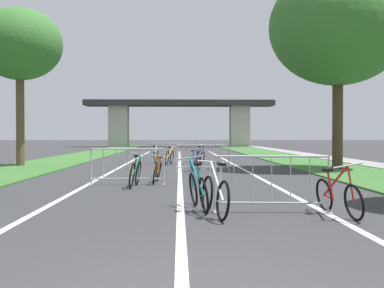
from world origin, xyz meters
TOP-DOWN VIEW (x-y plane):
  - grass_verge_left at (-6.51, 28.68)m, footprint 3.39×70.10m
  - grass_verge_right at (6.51, 28.68)m, footprint 3.39×70.10m
  - sidewalk_path_right at (9.04, 28.68)m, footprint 1.67×70.10m
  - lane_stripe_center at (0.00, 20.28)m, footprint 0.14×40.55m
  - lane_stripe_right_lane at (2.65, 20.28)m, footprint 0.14×40.55m
  - lane_stripe_left_lane at (-2.65, 20.28)m, footprint 0.14×40.55m
  - overpass_bridge at (0.00, 57.93)m, footprint 23.17×3.76m
  - tree_left_oak_mid at (-7.22, 18.66)m, footprint 3.81×3.81m
  - tree_right_pine_far at (6.46, 16.13)m, footprint 5.61×5.61m
  - crowd_barrier_nearest at (1.66, 4.84)m, footprint 2.14×0.56m
  - crowd_barrier_second at (-1.50, 10.07)m, footprint 2.13×0.45m
  - crowd_barrier_third at (0.89, 15.30)m, footprint 2.13×0.46m
  - crowd_barrier_fourth at (-0.35, 20.53)m, footprint 2.14×0.52m
  - bicycle_red_0 at (2.74, 4.41)m, footprint 0.52×1.70m
  - bicycle_teal_1 at (0.33, 5.27)m, footprint 0.62×1.71m
  - bicycle_purple_2 at (1.00, 21.10)m, footprint 0.69×1.63m
  - bicycle_orange_3 at (-0.67, 10.65)m, footprint 0.53×1.69m
  - bicycle_yellow_4 at (-0.49, 19.98)m, footprint 0.66×1.75m
  - bicycle_silver_5 at (-1.17, 21.11)m, footprint 0.47×1.60m
  - bicycle_white_6 at (0.60, 4.43)m, footprint 0.51×1.67m
  - bicycle_green_7 at (-1.22, 9.47)m, footprint 0.51×1.76m
  - bicycle_blue_8 at (0.63, 15.71)m, footprint 0.53×1.64m

SIDE VIEW (x-z plane):
  - lane_stripe_center at x=0.00m, z-range 0.00..0.01m
  - lane_stripe_right_lane at x=2.65m, z-range 0.00..0.01m
  - lane_stripe_left_lane at x=-2.65m, z-range 0.00..0.01m
  - grass_verge_left at x=-6.51m, z-range 0.00..0.05m
  - grass_verge_right at x=6.51m, z-range 0.00..0.05m
  - sidewalk_path_right at x=9.04m, z-range 0.00..0.08m
  - bicycle_orange_3 at x=-0.67m, z-range -0.09..0.79m
  - bicycle_red_0 at x=2.74m, z-range -0.13..0.84m
  - bicycle_purple_2 at x=1.00m, z-range -0.13..0.85m
  - bicycle_silver_5 at x=-1.17m, z-range -0.11..0.83m
  - bicycle_blue_8 at x=0.63m, z-range -0.08..0.80m
  - bicycle_teal_1 at x=0.33m, z-range -0.13..0.89m
  - bicycle_yellow_4 at x=-0.49m, z-range -0.08..0.83m
  - bicycle_white_6 at x=0.60m, z-range -0.11..0.86m
  - bicycle_green_7 at x=-1.22m, z-range -0.08..0.85m
  - crowd_barrier_nearest at x=1.66m, z-range -0.01..1.04m
  - crowd_barrier_second at x=-1.50m, z-range -0.01..1.04m
  - crowd_barrier_third at x=0.89m, z-range -0.01..1.04m
  - crowd_barrier_fourth at x=-0.35m, z-range -0.01..1.04m
  - overpass_bridge at x=0.00m, z-range 1.13..6.86m
  - tree_left_oak_mid at x=-7.22m, z-range 1.92..9.07m
  - tree_right_pine_far at x=6.46m, z-range 1.71..9.94m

